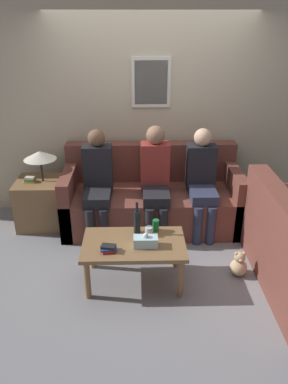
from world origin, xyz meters
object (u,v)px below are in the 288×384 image
person_middle (155,177)px  coffee_table (134,248)px  person_left (98,180)px  teddy_bear (239,265)px  person_right (202,178)px  wine_bottle (137,221)px  drinking_glass (149,231)px  couch_main (152,199)px

person_middle → coffee_table: bearing=-104.4°
person_left → teddy_bear: bearing=-31.0°
person_right → teddy_bear: (0.26, -0.94, -0.57)m
coffee_table → person_right: person_right is taller
coffee_table → wine_bottle: size_ratio=2.94×
wine_bottle → person_right: size_ratio=0.27×
drinking_glass → person_right: (0.66, 0.88, 0.19)m
coffee_table → person_middle: person_middle is taller
couch_main → coffee_table: 1.21m
wine_bottle → person_left: 0.92m
drinking_glass → person_left: size_ratio=0.07×
coffee_table → person_middle: (0.26, 1.01, 0.32)m
couch_main → coffee_table: (-0.22, -1.18, 0.05)m
wine_bottle → person_middle: person_middle is taller
wine_bottle → teddy_bear: bearing=-6.3°
coffee_table → person_right: size_ratio=0.79×
couch_main → drinking_glass: couch_main is taller
coffee_table → person_middle: size_ratio=0.77×
wine_bottle → drinking_glass: bearing=-24.9°
person_middle → person_right: (0.55, 0.01, -0.02)m
teddy_bear → person_right: bearing=105.7°
coffee_table → person_left: person_left is taller
coffee_table → couch_main: bearing=79.3°
person_middle → teddy_bear: person_middle is taller
couch_main → person_right: bearing=-16.1°
person_left → person_middle: person_middle is taller
person_left → person_middle: bearing=2.6°
person_right → person_middle: bearing=-179.2°
wine_bottle → person_middle: bearing=74.6°
wine_bottle → drinking_glass: (0.12, -0.05, -0.08)m
person_left → person_right: person_left is taller
person_left → person_right: bearing=1.8°
couch_main → wine_bottle: 1.04m
drinking_glass → person_right: 1.12m
drinking_glass → teddy_bear: size_ratio=0.33×
coffee_table → teddy_bear: bearing=3.9°
coffee_table → person_middle: bearing=75.6°
drinking_glass → couch_main: bearing=86.0°
couch_main → coffee_table: size_ratio=2.17×
coffee_table → wine_bottle: (0.03, 0.19, 0.19)m
person_left → teddy_bear: (1.50, -0.90, -0.57)m
coffee_table → person_left: 1.11m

